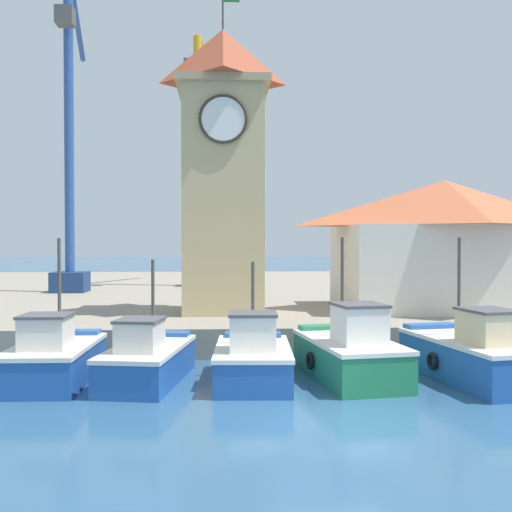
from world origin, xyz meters
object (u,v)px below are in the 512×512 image
(fishing_boat_left_inner, at_px, (253,358))
(warehouse_right, at_px, (445,243))
(fishing_boat_far_left, at_px, (54,358))
(port_crane_far, at_px, (70,168))
(fishing_boat_center, at_px, (472,355))
(fishing_boat_left_outer, at_px, (147,359))
(clock_tower, at_px, (223,164))
(port_crane_near, at_px, (199,189))
(fishing_boat_mid_left, at_px, (350,353))

(fishing_boat_left_inner, height_order, warehouse_right, warehouse_right)
(fishing_boat_far_left, bearing_deg, port_crane_far, 102.46)
(fishing_boat_center, height_order, port_crane_far, port_crane_far)
(fishing_boat_left_outer, distance_m, fishing_boat_left_inner, 3.02)
(fishing_boat_left_outer, relative_size, fishing_boat_center, 0.87)
(fishing_boat_far_left, xyz_separation_m, clock_tower, (4.87, 8.01, 6.62))
(warehouse_right, bearing_deg, fishing_boat_left_inner, -134.71)
(fishing_boat_center, bearing_deg, fishing_boat_far_left, 177.84)
(fishing_boat_center, bearing_deg, clock_tower, 130.20)
(warehouse_right, relative_size, port_crane_far, 0.49)
(fishing_boat_left_outer, height_order, warehouse_right, warehouse_right)
(warehouse_right, height_order, port_crane_far, port_crane_far)
(warehouse_right, height_order, port_crane_near, port_crane_near)
(fishing_boat_left_outer, height_order, fishing_boat_left_inner, fishing_boat_left_outer)
(clock_tower, bearing_deg, fishing_boat_left_inner, -84.48)
(fishing_boat_left_outer, xyz_separation_m, fishing_boat_center, (9.36, -0.34, 0.09))
(fishing_boat_left_outer, relative_size, fishing_boat_left_inner, 1.10)
(fishing_boat_left_outer, bearing_deg, port_crane_far, 109.68)
(fishing_boat_mid_left, distance_m, port_crane_far, 24.29)
(port_crane_near, bearing_deg, fishing_boat_far_left, -97.83)
(fishing_boat_left_inner, bearing_deg, fishing_boat_mid_left, 5.13)
(fishing_boat_left_outer, xyz_separation_m, clock_tower, (2.21, 8.12, 6.66))
(fishing_boat_left_inner, xyz_separation_m, port_crane_far, (-9.90, 19.44, 7.79))
(fishing_boat_left_inner, height_order, fishing_boat_center, fishing_boat_center)
(port_crane_far, bearing_deg, fishing_boat_center, -50.32)
(fishing_boat_mid_left, relative_size, port_crane_far, 0.25)
(fishing_boat_far_left, xyz_separation_m, fishing_boat_mid_left, (8.53, -0.05, 0.06))
(warehouse_right, bearing_deg, fishing_boat_mid_left, -124.97)
(fishing_boat_left_inner, bearing_deg, fishing_boat_far_left, 176.94)
(fishing_boat_left_inner, distance_m, clock_tower, 10.67)
(fishing_boat_left_outer, height_order, fishing_boat_center, fishing_boat_center)
(fishing_boat_left_outer, bearing_deg, clock_tower, 74.76)
(fishing_boat_center, xyz_separation_m, port_crane_near, (-8.75, 24.27, 6.90))
(fishing_boat_center, height_order, port_crane_near, port_crane_near)
(fishing_boat_far_left, distance_m, fishing_boat_mid_left, 8.53)
(fishing_boat_center, distance_m, clock_tower, 12.88)
(fishing_boat_left_inner, bearing_deg, port_crane_far, 116.99)
(fishing_boat_mid_left, bearing_deg, fishing_boat_center, -6.64)
(fishing_boat_far_left, xyz_separation_m, fishing_boat_center, (12.02, -0.45, 0.05))
(fishing_boat_center, bearing_deg, port_crane_near, 109.82)
(fishing_boat_mid_left, relative_size, fishing_boat_center, 0.92)
(warehouse_right, relative_size, port_crane_near, 0.56)
(clock_tower, xyz_separation_m, port_crane_near, (-1.60, 15.81, 0.33))
(fishing_boat_left_inner, relative_size, port_crane_far, 0.22)
(fishing_boat_left_inner, relative_size, port_crane_near, 0.25)
(fishing_boat_left_outer, xyz_separation_m, port_crane_near, (0.62, 23.93, 6.99))
(fishing_boat_far_left, bearing_deg, fishing_boat_center, -2.16)
(fishing_boat_left_outer, xyz_separation_m, port_crane_far, (-6.88, 19.25, 7.82))
(fishing_boat_mid_left, xyz_separation_m, fishing_boat_center, (3.49, -0.41, -0.01))
(fishing_boat_left_outer, xyz_separation_m, fishing_boat_left_inner, (3.02, -0.19, 0.03))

